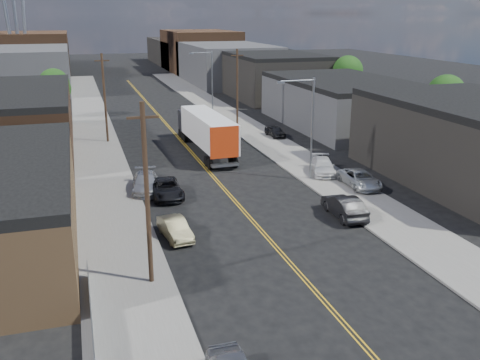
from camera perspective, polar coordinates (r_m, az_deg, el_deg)
ground at (r=78.63m, az=-8.63°, el=6.79°), size 260.00×260.00×0.00m
centerline at (r=64.12m, az=-6.56°, el=4.49°), size 0.32×120.00×0.01m
sidewalk_left at (r=63.13m, az=-15.07°, el=3.87°), size 5.00×140.00×0.15m
sidewalk_right at (r=66.44m, az=1.54°, el=5.11°), size 5.00×140.00×0.15m
warehouse_brown at (r=61.84m, az=-23.17°, el=5.85°), size 12.00×26.00×6.60m
industrial_right_b at (r=71.70m, az=10.91°, el=8.13°), size 14.00×24.00×6.10m
industrial_right_c at (r=95.14m, az=3.55°, el=11.07°), size 14.00×22.00×7.60m
skyline_left_a at (r=112.31m, az=-21.90°, el=10.94°), size 16.00×30.00×8.00m
skyline_right_a at (r=116.27m, az=-1.46°, el=12.33°), size 16.00×30.00×8.00m
skyline_left_b at (r=137.10m, az=-21.23°, el=12.38°), size 16.00×26.00×10.00m
skyline_right_b at (r=140.36m, az=-4.31°, el=13.56°), size 16.00×26.00×10.00m
skyline_left_c at (r=157.12m, az=-20.75°, el=12.37°), size 16.00×40.00×7.00m
skyline_right_c at (r=159.97m, az=-5.95°, el=13.44°), size 16.00×40.00×7.00m
streetlight_near at (r=46.46m, az=7.27°, el=6.27°), size 3.39×0.25×9.00m
streetlight_far at (r=79.31m, az=-3.28°, el=10.93°), size 3.39×0.25×9.00m
utility_pole_left_near at (r=28.17m, az=-9.89°, el=-1.55°), size 1.60×0.26×10.00m
utility_pole_left_far at (r=62.25m, az=-14.23°, el=8.50°), size 1.60×0.26×10.00m
utility_pole_right at (r=68.00m, az=-0.30°, el=9.73°), size 1.60×0.26×10.00m
chainlink_fence at (r=24.13m, az=-15.30°, el=-17.32°), size 0.05×16.00×1.22m
tree_left_far at (r=79.14m, az=-19.16°, el=9.45°), size 4.35×4.20×6.97m
tree_right_near at (r=67.49m, az=21.13°, el=8.30°), size 4.60×4.48×7.44m
tree_right_far at (r=87.44m, az=11.44°, el=11.12°), size 4.85×4.76×7.91m
semi_truck at (r=57.11m, az=-3.81°, el=5.45°), size 3.15×16.21×4.23m
car_left_b at (r=35.42m, az=-6.95°, el=-5.16°), size 1.90×4.15×1.32m
car_left_c at (r=43.28m, az=-7.89°, el=-0.90°), size 2.40×5.15×1.43m
car_left_d at (r=44.84m, az=-10.05°, el=-0.29°), size 2.83×5.49×1.52m
car_right_oncoming at (r=39.42m, az=11.05°, el=-2.77°), size 1.92×4.92×1.59m
car_right_lot_a at (r=46.08m, az=12.67°, el=0.13°), size 2.51×5.06×1.38m
car_right_lot_b at (r=49.31m, az=8.83°, el=1.48°), size 3.29×5.08×1.37m
car_right_lot_c at (r=63.77m, az=3.77°, el=5.22°), size 1.71×3.83×1.28m
car_ahead_truck at (r=69.02m, az=-4.50°, el=6.05°), size 2.59×5.10×1.38m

